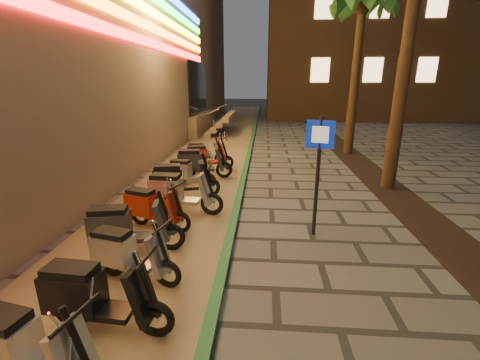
# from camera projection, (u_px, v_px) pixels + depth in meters

# --- Properties ---
(parking_strip) EXTENTS (3.40, 60.00, 0.01)m
(parking_strip) POSITION_uv_depth(u_px,v_px,m) (206.00, 161.00, 13.21)
(parking_strip) COLOR #8C7251
(parking_strip) RESTS_ON ground
(green_curb) EXTENTS (0.18, 60.00, 0.10)m
(green_curb) POSITION_uv_depth(u_px,v_px,m) (247.00, 161.00, 13.08)
(green_curb) COLOR #246133
(green_curb) RESTS_ON ground
(planting_strip) EXTENTS (1.20, 40.00, 0.02)m
(planting_strip) POSITION_uv_depth(u_px,v_px,m) (416.00, 213.00, 8.00)
(planting_strip) COLOR black
(planting_strip) RESTS_ON ground
(palm_d) EXTENTS (2.97, 3.02, 7.16)m
(palm_d) POSITION_uv_depth(u_px,v_px,m) (362.00, 9.00, 12.93)
(palm_d) COLOR #472D19
(palm_d) RESTS_ON ground
(pedestrian_sign) EXTENTS (0.54, 0.17, 2.51)m
(pedestrian_sign) POSITION_uv_depth(u_px,v_px,m) (319.00, 161.00, 6.43)
(pedestrian_sign) COLOR black
(pedestrian_sign) RESTS_ON ground
(scooter_3) EXTENTS (1.69, 0.76, 1.19)m
(scooter_3) POSITION_uv_depth(u_px,v_px,m) (23.00, 350.00, 3.28)
(scooter_3) COLOR black
(scooter_3) RESTS_ON ground
(scooter_4) EXTENTS (1.72, 0.60, 1.21)m
(scooter_4) POSITION_uv_depth(u_px,v_px,m) (93.00, 295.00, 4.11)
(scooter_4) COLOR black
(scooter_4) RESTS_ON ground
(scooter_5) EXTENTS (1.57, 0.74, 1.10)m
(scooter_5) POSITION_uv_depth(u_px,v_px,m) (126.00, 253.00, 5.21)
(scooter_5) COLOR black
(scooter_5) RESTS_ON ground
(scooter_6) EXTENTS (1.76, 0.80, 1.23)m
(scooter_6) POSITION_uv_depth(u_px,v_px,m) (125.00, 227.00, 6.00)
(scooter_6) COLOR black
(scooter_6) RESTS_ON ground
(scooter_7) EXTENTS (1.58, 0.83, 1.12)m
(scooter_7) POSITION_uv_depth(u_px,v_px,m) (151.00, 207.00, 7.12)
(scooter_7) COLOR black
(scooter_7) RESTS_ON ground
(scooter_8) EXTENTS (1.84, 0.64, 1.29)m
(scooter_8) POSITION_uv_depth(u_px,v_px,m) (177.00, 192.00, 7.87)
(scooter_8) COLOR black
(scooter_8) RESTS_ON ground
(scooter_9) EXTENTS (1.83, 0.90, 1.29)m
(scooter_9) POSITION_uv_depth(u_px,v_px,m) (178.00, 180.00, 8.83)
(scooter_9) COLOR black
(scooter_9) RESTS_ON ground
(scooter_10) EXTENTS (1.51, 0.68, 1.06)m
(scooter_10) POSITION_uv_depth(u_px,v_px,m) (187.00, 172.00, 9.99)
(scooter_10) COLOR black
(scooter_10) RESTS_ON ground
(scooter_11) EXTENTS (1.83, 0.76, 1.28)m
(scooter_11) POSITION_uv_depth(u_px,v_px,m) (198.00, 162.00, 10.73)
(scooter_11) COLOR black
(scooter_11) RESTS_ON ground
(scooter_12) EXTENTS (1.72, 0.87, 1.22)m
(scooter_12) POSITION_uv_depth(u_px,v_px,m) (204.00, 157.00, 11.67)
(scooter_12) COLOR black
(scooter_12) RESTS_ON ground
(scooter_13) EXTENTS (1.51, 0.55, 1.06)m
(scooter_13) POSITION_uv_depth(u_px,v_px,m) (202.00, 153.00, 12.67)
(scooter_13) COLOR black
(scooter_13) RESTS_ON ground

